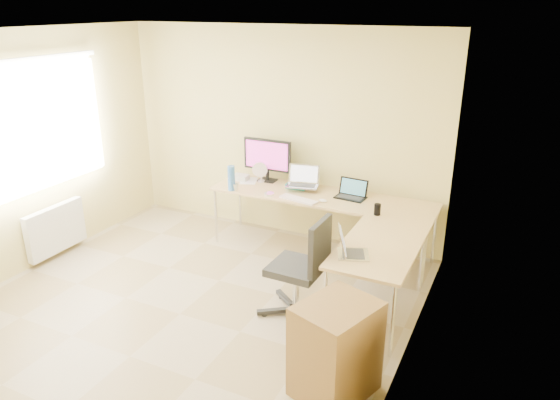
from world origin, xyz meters
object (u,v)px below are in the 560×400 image
at_px(desk_return, 377,280).
at_px(water_bottle, 231,178).
at_px(laptop_center, 303,177).
at_px(desk_fan, 261,173).
at_px(monitor, 267,160).
at_px(cabinet, 336,352).
at_px(desk_main, 321,224).
at_px(office_chair, 296,267).
at_px(laptop_black, 351,189).
at_px(keyboard, 299,199).
at_px(mug, 235,187).
at_px(laptop_return, 354,244).

height_order(desk_return, water_bottle, water_bottle).
relative_size(laptop_center, water_bottle, 1.23).
bearing_deg(desk_fan, desk_return, -47.54).
distance_m(monitor, cabinet, 3.07).
bearing_deg(desk_main, monitor, 166.08).
height_order(desk_main, office_chair, office_chair).
bearing_deg(laptop_black, keyboard, -142.63).
bearing_deg(laptop_center, keyboard, -86.57).
relative_size(water_bottle, office_chair, 0.29).
xyz_separation_m(keyboard, mug, (-0.83, -0.01, 0.03)).
distance_m(laptop_black, office_chair, 1.44).
distance_m(laptop_center, water_bottle, 0.85).
distance_m(keyboard, water_bottle, 0.87).
bearing_deg(mug, desk_main, 15.45).
distance_m(keyboard, cabinet, 2.30).
bearing_deg(laptop_black, cabinet, -68.98).
bearing_deg(monitor, office_chair, -55.03).
bearing_deg(mug, laptop_return, -29.49).
distance_m(monitor, water_bottle, 0.56).
xyz_separation_m(monitor, laptop_return, (1.63, -1.51, -0.16)).
xyz_separation_m(desk_main, mug, (-1.00, -0.28, 0.41)).
relative_size(desk_return, mug, 14.83).
distance_m(keyboard, desk_fan, 0.80).
height_order(laptop_return, cabinet, laptop_return).
height_order(keyboard, cabinet, cabinet).
bearing_deg(desk_fan, laptop_black, -19.22).
height_order(desk_fan, laptop_return, desk_fan).
xyz_separation_m(keyboard, water_bottle, (-0.86, -0.03, 0.14)).
xyz_separation_m(laptop_black, mug, (-1.34, -0.34, -0.07)).
bearing_deg(desk_return, mug, 159.96).
relative_size(keyboard, office_chair, 0.44).
bearing_deg(desk_main, office_chair, -78.23).
bearing_deg(keyboard, desk_main, 67.99).
height_order(desk_main, laptop_black, laptop_black).
relative_size(monitor, water_bottle, 2.10).
xyz_separation_m(desk_return, laptop_black, (-0.64, 1.06, 0.47)).
bearing_deg(keyboard, desk_fan, 161.66).
xyz_separation_m(monitor, mug, (-0.20, -0.48, -0.23)).
xyz_separation_m(desk_return, laptop_center, (-1.24, 1.06, 0.54)).
xyz_separation_m(keyboard, cabinet, (1.17, -1.94, -0.38)).
bearing_deg(cabinet, mug, 155.56).
bearing_deg(cabinet, office_chair, 149.12).
bearing_deg(mug, desk_fan, 70.23).
relative_size(mug, laptop_return, 0.27).
relative_size(monitor, desk_fan, 2.64).
bearing_deg(mug, laptop_center, 24.60).
bearing_deg(water_bottle, monitor, 65.42).
xyz_separation_m(desk_main, desk_return, (0.98, -1.00, 0.00)).
distance_m(desk_main, monitor, 1.05).
relative_size(desk_return, monitor, 2.06).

